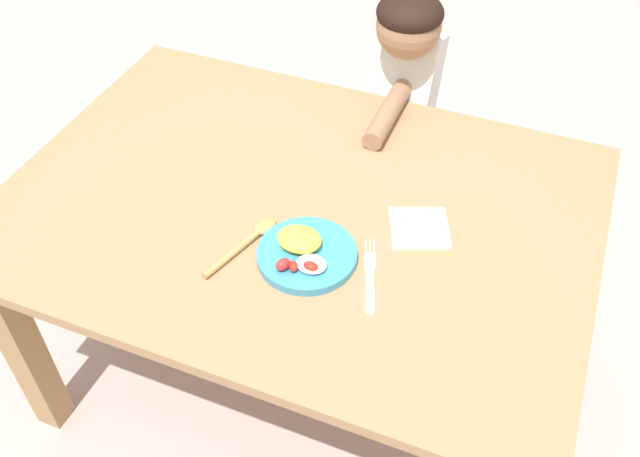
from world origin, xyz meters
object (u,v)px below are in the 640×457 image
plate (305,252)px  person (404,125)px  fork (370,278)px  spoon (250,239)px

plate → person: person is taller
plate → fork: plate is taller
person → fork: bearing=100.6°
plate → spoon: plate is taller
spoon → plate: bearing=-73.3°
plate → fork: bearing=-1.6°
person → spoon: bearing=78.9°
plate → fork: 0.15m
fork → spoon: 0.27m
fork → person: 0.74m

